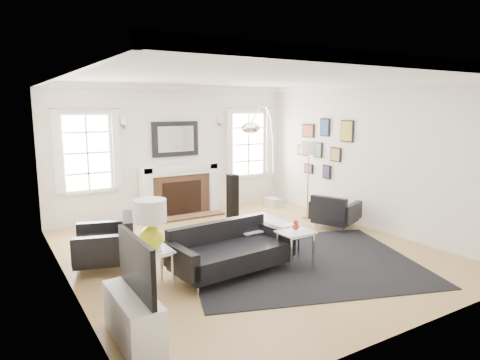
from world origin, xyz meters
TOP-DOWN VIEW (x-y plane):
  - floor at (0.00, 0.00)m, footprint 6.00×6.00m
  - back_wall at (0.00, 3.00)m, footprint 5.50×0.04m
  - front_wall at (0.00, -3.00)m, footprint 5.50×0.04m
  - left_wall at (-2.75, 0.00)m, footprint 0.04×6.00m
  - right_wall at (2.75, 0.00)m, footprint 0.04×6.00m
  - ceiling at (0.00, 0.00)m, footprint 5.50×6.00m
  - crown_molding at (0.00, 0.00)m, footprint 5.50×6.00m
  - fireplace at (0.00, 2.79)m, footprint 1.70×0.69m
  - mantel_mirror at (0.00, 2.95)m, footprint 1.05×0.07m
  - window_left at (-1.85, 2.95)m, footprint 1.24×0.15m
  - window_right at (1.85, 2.95)m, footprint 1.24×0.15m
  - gallery_wall at (2.72, 1.30)m, footprint 0.04×1.73m
  - tv_unit at (-2.44, -1.70)m, footprint 0.35×1.00m
  - area_rug at (0.43, -0.84)m, footprint 4.07×3.73m
  - sofa at (-0.72, -0.60)m, footprint 1.80×0.95m
  - armchair_left at (-2.14, 0.49)m, footprint 1.03×1.10m
  - armchair_right at (2.15, 0.29)m, footprint 0.97×1.02m
  - coffee_table at (0.18, 0.09)m, footprint 0.99×0.99m
  - side_table_left at (-1.85, -0.58)m, footprint 0.48×0.48m
  - nesting_table at (0.21, -0.94)m, footprint 0.49×0.41m
  - gourd_lamp at (-1.85, -0.58)m, footprint 0.41×0.41m
  - orange_vase at (0.21, -0.94)m, footprint 0.10×0.10m
  - arc_floor_lamp at (1.49, 1.77)m, footprint 1.73×1.60m
  - stick_floor_lamp at (2.20, 1.15)m, footprint 0.33×0.33m
  - speaker_tower at (0.75, 1.81)m, footprint 0.20×0.20m

SIDE VIEW (x-z plane):
  - floor at x=0.00m, z-range 0.00..0.00m
  - area_rug at x=0.43m, z-range 0.00..0.01m
  - armchair_right at x=2.15m, z-range 0.03..0.58m
  - sofa at x=-0.72m, z-range 0.02..0.59m
  - tv_unit at x=-2.44m, z-range -0.22..0.87m
  - armchair_left at x=-2.14m, z-range 0.04..0.65m
  - coffee_table at x=0.18m, z-range 0.19..0.63m
  - side_table_left at x=-1.85m, z-range 0.16..0.68m
  - nesting_table at x=0.21m, z-range 0.15..0.69m
  - speaker_tower at x=0.75m, z-range 0.00..0.97m
  - fireplace at x=0.00m, z-range -0.01..1.10m
  - orange_vase at x=0.21m, z-range 0.55..0.71m
  - gourd_lamp at x=-1.85m, z-range 0.58..1.23m
  - arc_floor_lamp at x=1.49m, z-range 0.10..2.55m
  - back_wall at x=0.00m, z-range 0.00..2.80m
  - front_wall at x=0.00m, z-range 0.00..2.80m
  - left_wall at x=-2.75m, z-range 0.00..2.80m
  - right_wall at x=2.75m, z-range 0.00..2.80m
  - stick_floor_lamp at x=2.20m, z-range 0.60..2.23m
  - window_left at x=-1.85m, z-range 0.65..2.27m
  - window_right at x=1.85m, z-range 0.65..2.27m
  - gallery_wall at x=2.72m, z-range 0.89..2.18m
  - mantel_mirror at x=0.00m, z-range 1.27..2.02m
  - crown_molding at x=0.00m, z-range 2.68..2.80m
  - ceiling at x=0.00m, z-range 2.79..2.81m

